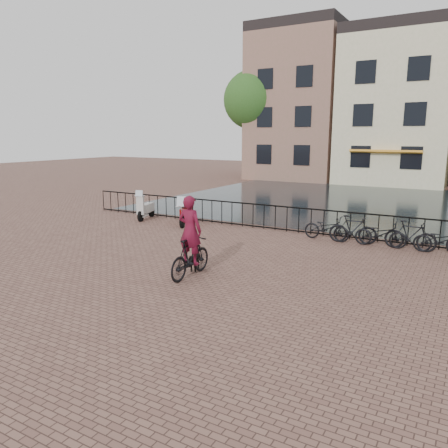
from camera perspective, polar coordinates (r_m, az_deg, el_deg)
The scene contains 15 objects.
ground at distance 10.89m, azimuth -8.02°, elevation -8.97°, with size 100.00×100.00×0.00m, color brown.
canal_water at distance 26.35m, azimuth 15.78°, elevation 2.86°, with size 20.00×20.00×0.00m, color black.
railing at distance 17.52m, azimuth 8.21°, elevation 0.62°, with size 20.00×0.05×1.02m.
canal_house_left at distance 40.52m, azimuth 10.33°, elevation 15.09°, with size 7.50×9.00×12.80m.
canal_house_mid at distance 38.49m, azimuth 21.91°, elevation 13.91°, with size 8.00×9.50×11.80m.
tree_far_left at distance 39.16m, azimuth 3.78°, elevation 15.85°, with size 5.04×5.04×9.27m.
cyclist at distance 11.76m, azimuth -4.44°, elevation -2.28°, with size 0.83×1.92×2.61m.
dog at distance 12.53m, azimuth -3.84°, elevation -4.88°, with size 0.48×0.80×0.52m.
motorcycle at distance 18.80m, azimuth -4.97°, elevation 1.98°, with size 1.12×1.94×1.36m.
scooter at distance 20.25m, azimuth -10.16°, elevation 2.65°, with size 0.86×1.61×1.44m.
parked_bike_0 at distance 16.40m, azimuth 13.26°, elevation -0.52°, with size 0.60×1.72×0.90m, color black.
parked_bike_1 at distance 16.15m, azimuth 16.49°, elevation -0.70°, with size 0.47×1.66×1.00m, color black.
parked_bike_2 at distance 15.97m, azimuth 19.78°, elevation -1.22°, with size 0.60×1.72×0.90m, color black.
parked_bike_3 at distance 15.83m, azimuth 23.17°, elevation -1.40°, with size 0.47×1.66×1.00m, color black.
parked_bike_4 at distance 15.77m, azimuth 26.57°, elevation -1.93°, with size 0.60×1.72×0.90m, color black.
Camera 1 is at (6.35, -7.99, 3.81)m, focal length 35.00 mm.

